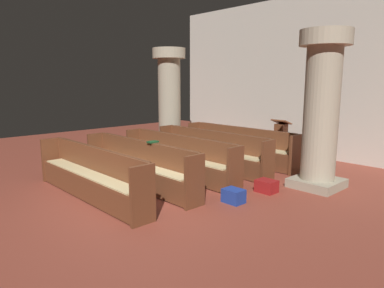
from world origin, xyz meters
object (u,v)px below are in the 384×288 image
object	(u,v)px
pillar_far_side	(169,98)
pew_row_2	(178,156)
pew_row_1	(211,149)
kneeler_box_blue	(234,196)
kneeler_box_red	(266,186)
pew_row_4	(90,172)
lectern	(280,141)
hymn_book	(153,142)
pew_row_3	(138,163)
pew_row_0	(239,144)
pillar_aisle_side	(321,108)

from	to	relation	value
pillar_far_side	pew_row_2	bearing A→B (deg)	-36.40
pew_row_1	kneeler_box_blue	size ratio (longest dim) A/B	9.48
pew_row_2	kneeler_box_red	distance (m)	2.12
pew_row_1	pew_row_4	world-z (taller)	same
pew_row_2	kneeler_box_red	bearing A→B (deg)	14.50
lectern	kneeler_box_red	size ratio (longest dim) A/B	2.85
pew_row_2	pillar_far_side	xyz separation A→B (m)	(-2.49, 1.84, 1.13)
hymn_book	pew_row_3	bearing A→B (deg)	-142.97
pew_row_3	hymn_book	xyz separation A→B (m)	(0.25, 0.19, 0.45)
lectern	kneeler_box_red	xyz separation A→B (m)	(1.61, -2.97, -0.33)
pew_row_4	pillar_far_side	size ratio (longest dim) A/B	1.10
hymn_book	kneeler_box_red	size ratio (longest dim) A/B	0.56
pew_row_3	pew_row_4	world-z (taller)	same
lectern	pew_row_0	bearing A→B (deg)	-106.93
pew_row_0	pillar_far_side	xyz separation A→B (m)	(-2.49, -0.30, 1.13)
pew_row_3	pillar_aisle_side	xyz separation A→B (m)	(2.54, 2.61, 1.13)
pew_row_3	pillar_far_side	distance (m)	3.99
hymn_book	kneeler_box_blue	xyz separation A→B (m)	(1.72, 0.47, -0.82)
pew_row_0	hymn_book	xyz separation A→B (m)	(0.25, -3.02, 0.45)
pew_row_4	hymn_book	distance (m)	1.36
pillar_aisle_side	hymn_book	world-z (taller)	pillar_aisle_side
pillar_aisle_side	kneeler_box_blue	distance (m)	2.52
pillar_far_side	hymn_book	world-z (taller)	pillar_far_side
pew_row_3	lectern	size ratio (longest dim) A/B	3.16
pew_row_4	pillar_aisle_side	distance (m)	4.61
pew_row_0	pew_row_2	xyz separation A→B (m)	(0.00, -2.14, 0.00)
pew_row_4	pillar_aisle_side	world-z (taller)	pillar_aisle_side
pew_row_0	lectern	xyz separation A→B (m)	(0.41, 1.35, -0.04)
pew_row_0	pillar_far_side	size ratio (longest dim) A/B	1.10
pew_row_1	lectern	xyz separation A→B (m)	(0.41, 2.42, -0.04)
kneeler_box_red	pillar_far_side	bearing A→B (deg)	163.80
pew_row_0	pew_row_2	bearing A→B (deg)	-90.00
pew_row_4	hymn_book	size ratio (longest dim) A/B	16.21
pew_row_1	pew_row_2	distance (m)	1.07
pew_row_1	kneeler_box_red	bearing A→B (deg)	-15.04
pew_row_3	lectern	distance (m)	4.58
pew_row_1	pew_row_3	xyz separation A→B (m)	(0.00, -2.14, 0.00)
pillar_far_side	kneeler_box_blue	bearing A→B (deg)	-26.69
pillar_far_side	kneeler_box_blue	distance (m)	5.22
pew_row_3	pillar_far_side	size ratio (longest dim) A/B	1.10
pew_row_2	kneeler_box_red	size ratio (longest dim) A/B	9.01
pillar_aisle_side	pew_row_4	bearing A→B (deg)	-124.67
pillar_far_side	hymn_book	distance (m)	3.92
pew_row_1	lectern	bearing A→B (deg)	80.35
pillar_far_side	kneeler_box_red	size ratio (longest dim) A/B	8.16
lectern	pillar_far_side	bearing A→B (deg)	-150.33
lectern	hymn_book	distance (m)	4.40
pew_row_1	hymn_book	bearing A→B (deg)	-82.66
kneeler_box_blue	pew_row_3	bearing A→B (deg)	-161.57
pillar_aisle_side	kneeler_box_blue	bearing A→B (deg)	-106.18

